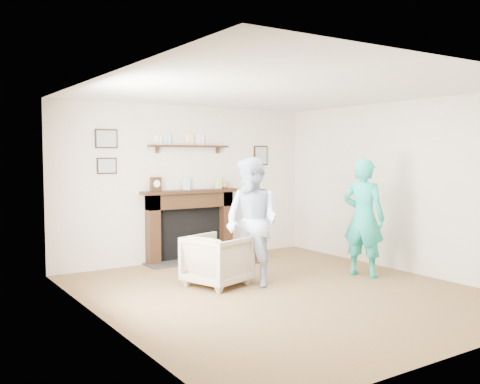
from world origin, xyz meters
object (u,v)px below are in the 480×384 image
Objects in this scene: woman at (363,276)px; pedestal_table at (256,223)px; armchair at (217,285)px; man at (252,285)px.

pedestal_table is (-0.71, 1.64, 0.63)m from woman.
armchair is 1.74m from pedestal_table.
woman is 1.63× the size of pedestal_table.
man is 1.64m from pedestal_table.
armchair is at bearing -135.21° from man.
man is 1.67m from woman.
armchair is 0.44× the size of man.
man is 1.01× the size of woman.
pedestal_table is at bearing -71.15° from armchair.
man reaches higher than armchair.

